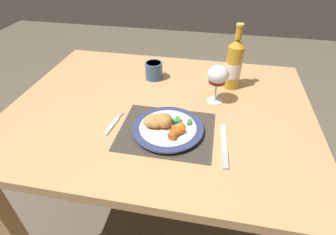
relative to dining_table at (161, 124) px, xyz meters
name	(u,v)px	position (x,y,z in m)	size (l,w,h in m)	color
ground_plane	(162,213)	(0.00, 0.00, -0.65)	(6.00, 6.00, 0.00)	brown
dining_table	(161,124)	(0.00, 0.00, 0.00)	(1.18, 0.91, 0.74)	tan
placemat	(166,131)	(0.06, -0.15, 0.10)	(0.32, 0.26, 0.01)	brown
dinner_plate	(168,129)	(0.06, -0.15, 0.11)	(0.24, 0.24, 0.02)	white
breaded_croquettes	(158,121)	(0.03, -0.15, 0.14)	(0.12, 0.09, 0.04)	#B77F3D
green_beans_pile	(179,123)	(0.10, -0.13, 0.13)	(0.08, 0.08, 0.01)	#4CA84C
glazed_carrots	(176,132)	(0.09, -0.19, 0.13)	(0.05, 0.08, 0.02)	orange
fork	(113,124)	(-0.14, -0.15, 0.10)	(0.03, 0.14, 0.01)	silver
table_knife	(224,149)	(0.26, -0.20, 0.10)	(0.03, 0.21, 0.01)	silver
wine_glass	(218,76)	(0.21, 0.08, 0.21)	(0.08, 0.08, 0.16)	silver
bottle	(234,64)	(0.27, 0.21, 0.20)	(0.07, 0.07, 0.28)	gold
drinking_cup	(154,70)	(-0.08, 0.22, 0.14)	(0.08, 0.08, 0.08)	#385684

